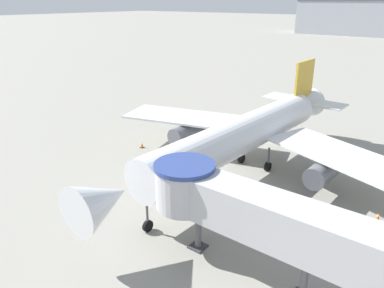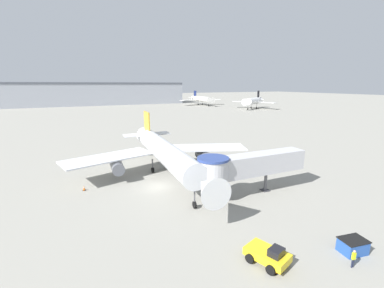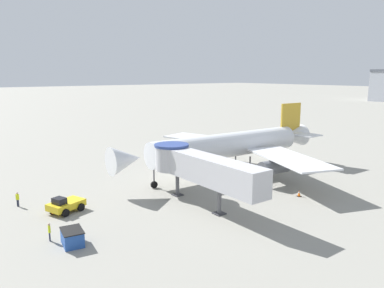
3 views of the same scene
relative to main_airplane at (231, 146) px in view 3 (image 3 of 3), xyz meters
name	(u,v)px [view 3 (image 3 of 3)]	position (x,y,z in m)	size (l,w,h in m)	color
ground_plane	(197,174)	(-2.61, -4.29, -4.06)	(800.00, 800.00, 0.00)	gray
main_airplane	(231,146)	(0.00, 0.00, 0.00)	(32.66, 33.96, 9.59)	silver
jet_bridge	(197,166)	(7.40, -12.11, 0.28)	(16.58, 4.09, 6.02)	#B7B7BC
pushback_tug_yellow	(65,205)	(0.88, -24.49, -3.28)	(3.29, 4.09, 1.72)	yellow
service_container_blue	(72,237)	(8.86, -26.67, -3.39)	(2.59, 2.03, 1.33)	#234C9E
traffic_cone_port_wing	(175,156)	(-12.77, -1.03, -3.72)	(0.44, 0.44, 0.72)	black
traffic_cone_starboard_wing	(299,193)	(12.64, -0.96, -3.69)	(0.47, 0.47, 0.78)	black
traffic_cone_apron_front	(53,210)	(0.66, -25.73, -3.68)	(0.49, 0.49, 0.80)	black
ground_crew_marshaller	(17,198)	(-3.89, -28.05, -3.13)	(0.35, 0.33, 1.61)	#1E2338
ground_crew_wing_walker	(49,231)	(6.96, -27.97, -3.12)	(0.33, 0.22, 1.62)	#1E2338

